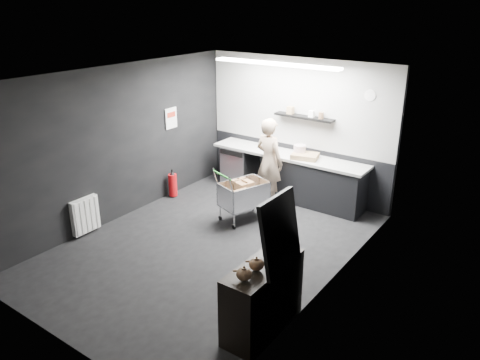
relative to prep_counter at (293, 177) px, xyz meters
The scene contains 22 objects.
floor 2.47m from the prep_counter, 93.20° to the right, with size 5.50×5.50×0.00m, color black.
ceiling 3.30m from the prep_counter, 93.20° to the right, with size 5.50×5.50×0.00m, color white.
wall_back 0.96m from the prep_counter, 112.30° to the left, with size 5.50×5.50×0.00m, color black.
wall_front 5.25m from the prep_counter, 91.50° to the right, with size 5.50×5.50×0.00m, color black.
wall_left 3.35m from the prep_counter, 131.43° to the right, with size 5.50×5.50×0.00m, color black.
wall_right 3.18m from the prep_counter, 52.38° to the right, with size 5.50×5.50×0.00m, color black.
kitchen_wall_panel 1.43m from the prep_counter, 113.58° to the left, with size 3.95×0.02×1.70m, color #AFAFAB.
dado_panel 0.34m from the prep_counter, 113.58° to the left, with size 3.95×0.02×1.00m, color black.
floating_shelf 1.18m from the prep_counter, 72.13° to the left, with size 1.20×0.22×0.04m, color black.
wall_clock 2.13m from the prep_counter, 13.36° to the left, with size 0.20×0.20×0.03m, color white.
poster 2.63m from the prep_counter, 152.11° to the right, with size 0.02×0.30×0.40m, color white.
poster_red_band 2.66m from the prep_counter, 152.05° to the right, with size 0.01×0.22×0.10m, color red.
radiator 3.92m from the prep_counter, 122.01° to the right, with size 0.10×0.50×0.60m, color white.
ceiling_strip 2.29m from the prep_counter, 103.37° to the right, with size 2.40×0.20×0.04m, color white.
prep_counter is the anchor object (origin of this frame).
person 0.66m from the prep_counter, 122.22° to the right, with size 0.61×0.40×1.68m, color beige.
shopping_cart 1.35m from the prep_counter, 100.87° to the right, with size 0.79×1.04×0.96m.
sideboard 3.94m from the prep_counter, 65.45° to the right, with size 0.50×1.16×1.74m.
fire_extinguisher 2.38m from the prep_counter, 146.63° to the right, with size 0.17×0.17×0.55m.
cardboard_box 0.55m from the prep_counter, 11.05° to the right, with size 0.48×0.36×0.10m, color #987A51.
pink_tub 0.56m from the prep_counter, ahead, with size 0.22×0.22×0.22m, color beige.
white_container 0.76m from the prep_counter, behind, with size 0.17×0.13×0.15m, color white.
Camera 1 is at (4.23, -5.12, 3.73)m, focal length 35.00 mm.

